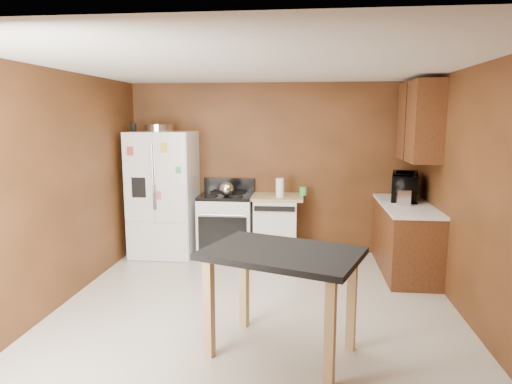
% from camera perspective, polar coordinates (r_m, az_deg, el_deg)
% --- Properties ---
extents(floor, '(4.50, 4.50, 0.00)m').
position_cam_1_polar(floor, '(4.93, -0.01, -14.62)').
color(floor, beige).
rests_on(floor, ground).
extents(ceiling, '(4.50, 4.50, 0.00)m').
position_cam_1_polar(ceiling, '(4.53, -0.01, 15.63)').
color(ceiling, white).
rests_on(ceiling, ground).
extents(wall_back, '(4.20, 0.00, 4.20)m').
position_cam_1_polar(wall_back, '(6.79, 2.02, 2.98)').
color(wall_back, brown).
rests_on(wall_back, ground).
extents(wall_front, '(4.20, 0.00, 4.20)m').
position_cam_1_polar(wall_front, '(2.41, -5.81, -9.01)').
color(wall_front, brown).
rests_on(wall_front, ground).
extents(wall_left, '(0.00, 4.50, 4.50)m').
position_cam_1_polar(wall_left, '(5.23, -23.56, 0.27)').
color(wall_left, brown).
rests_on(wall_left, ground).
extents(wall_right, '(0.00, 4.50, 4.50)m').
position_cam_1_polar(wall_right, '(4.82, 25.63, -0.57)').
color(wall_right, brown).
rests_on(wall_right, ground).
extents(roasting_pan, '(0.40, 0.40, 0.10)m').
position_cam_1_polar(roasting_pan, '(6.70, -12.04, 7.84)').
color(roasting_pan, silver).
rests_on(roasting_pan, refrigerator).
extents(pen_cup, '(0.08, 0.08, 0.12)m').
position_cam_1_polar(pen_cup, '(6.73, -15.06, 7.82)').
color(pen_cup, black).
rests_on(pen_cup, refrigerator).
extents(kettle, '(0.20, 0.20, 0.20)m').
position_cam_1_polar(kettle, '(6.43, -3.71, 0.37)').
color(kettle, silver).
rests_on(kettle, gas_range).
extents(paper_towel, '(0.12, 0.12, 0.26)m').
position_cam_1_polar(paper_towel, '(6.41, 3.00, 0.54)').
color(paper_towel, white).
rests_on(paper_towel, dishwasher).
extents(green_canister, '(0.13, 0.13, 0.12)m').
position_cam_1_polar(green_canister, '(6.60, 5.92, 0.11)').
color(green_canister, '#43AE55').
rests_on(green_canister, dishwasher).
extents(toaster, '(0.17, 0.27, 0.20)m').
position_cam_1_polar(toaster, '(6.13, 17.78, -0.54)').
color(toaster, silver).
rests_on(toaster, right_cabinets).
extents(microwave, '(0.52, 0.67, 0.33)m').
position_cam_1_polar(microwave, '(6.45, 18.09, 0.53)').
color(microwave, black).
rests_on(microwave, right_cabinets).
extents(refrigerator, '(0.90, 0.80, 1.80)m').
position_cam_1_polar(refrigerator, '(6.75, -11.47, -0.24)').
color(refrigerator, white).
rests_on(refrigerator, ground).
extents(gas_range, '(0.76, 0.68, 1.10)m').
position_cam_1_polar(gas_range, '(6.68, -3.71, -4.00)').
color(gas_range, white).
rests_on(gas_range, ground).
extents(dishwasher, '(0.78, 0.63, 0.89)m').
position_cam_1_polar(dishwasher, '(6.63, 2.48, -4.19)').
color(dishwasher, white).
rests_on(dishwasher, ground).
extents(right_cabinets, '(0.63, 1.58, 2.45)m').
position_cam_1_polar(right_cabinets, '(6.21, 18.63, -1.31)').
color(right_cabinets, brown).
rests_on(right_cabinets, ground).
extents(island, '(1.47, 1.22, 0.91)m').
position_cam_1_polar(island, '(3.86, 3.25, -9.27)').
color(island, black).
rests_on(island, ground).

